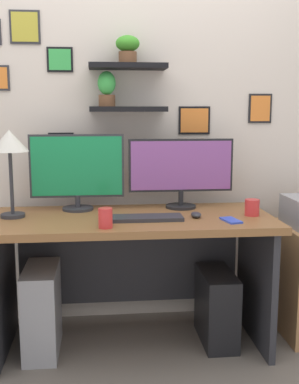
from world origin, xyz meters
TOP-DOWN VIEW (x-y plane):
  - ground_plane at (0.00, 0.00)m, footprint 8.00×8.00m
  - back_wall_assembly at (-0.00, 0.44)m, footprint 4.40×0.24m
  - desk at (0.00, 0.05)m, footprint 1.54×0.68m
  - monitor_left at (-0.30, 0.22)m, footprint 0.54×0.18m
  - monitor_right at (0.30, 0.22)m, footprint 0.62×0.18m
  - keyboard at (0.04, -0.09)m, footprint 0.44×0.14m
  - computer_mouse at (0.34, -0.06)m, footprint 0.06×0.09m
  - desk_lamp at (-0.65, 0.05)m, footprint 0.20×0.20m
  - cell_phone at (0.51, -0.17)m, footprint 0.10×0.15m
  - coffee_mug at (0.66, -0.04)m, footprint 0.08×0.08m
  - pen_cup at (-0.15, -0.25)m, footprint 0.07×0.07m
  - computer_tower_left at (-0.50, -0.02)m, footprint 0.18×0.40m
  - computer_tower_right at (0.48, 0.00)m, footprint 0.18×0.40m

SIDE VIEW (x-z plane):
  - ground_plane at x=0.00m, z-range 0.00..0.00m
  - computer_tower_right at x=0.48m, z-range 0.00..0.41m
  - computer_tower_left at x=-0.50m, z-range 0.00..0.48m
  - desk at x=0.00m, z-range 0.16..0.91m
  - cell_phone at x=0.51m, z-range 0.75..0.76m
  - keyboard at x=0.04m, z-range 0.75..0.77m
  - computer_mouse at x=0.34m, z-range 0.75..0.78m
  - coffee_mug at x=0.66m, z-range 0.75..0.84m
  - pen_cup at x=-0.15m, z-range 0.75..0.85m
  - monitor_right at x=0.30m, z-range 0.77..1.18m
  - monitor_left at x=-0.30m, z-range 0.76..1.20m
  - desk_lamp at x=-0.65m, z-range 0.90..1.37m
  - back_wall_assembly at x=0.00m, z-range 0.00..2.70m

